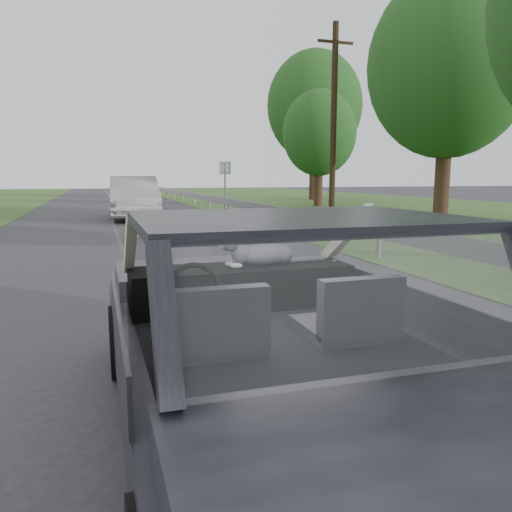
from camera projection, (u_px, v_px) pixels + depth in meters
ground at (269, 437)px, 3.17m from camera, size 140.00×140.00×0.00m
subject_car at (270, 328)px, 3.06m from camera, size 1.80×4.00×1.45m
dashboard at (242, 287)px, 3.62m from camera, size 1.58×0.45×0.30m
driver_seat at (216, 322)px, 2.64m from camera, size 0.50×0.72×0.42m
passenger_seat at (352, 310)px, 2.88m from camera, size 0.50×0.72×0.42m
steering_wheel at (195, 290)px, 3.22m from camera, size 0.36×0.36×0.04m
cat at (264, 253)px, 3.63m from camera, size 0.64×0.28×0.28m
guardrail at (298, 215)px, 13.78m from camera, size 0.05×90.00×0.32m
other_car at (134, 197)px, 19.47m from camera, size 2.16×5.12×1.66m
highway_sign at (225, 187)px, 24.00m from camera, size 0.40×0.91×2.33m
utility_pole at (334, 122)px, 20.40m from camera, size 0.27×0.27×7.73m
tree_1 at (447, 103)px, 17.24m from camera, size 6.11×6.11×8.34m
tree_2 at (319, 150)px, 27.48m from camera, size 4.47×4.47×6.16m
tree_3 at (314, 128)px, 35.02m from camera, size 7.94×7.94×10.02m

